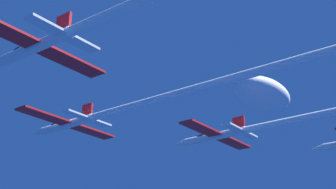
{
  "coord_description": "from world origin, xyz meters",
  "views": [
    {
      "loc": [
        -41.01,
        -49.45,
        -20.61
      ],
      "look_at": [
        -0.05,
        -18.78,
        0.1
      ],
      "focal_mm": 51.29,
      "sensor_mm": 36.0,
      "label": 1
    }
  ],
  "objects": [
    {
      "name": "jet_lead",
      "position": [
        0.72,
        -13.89,
        0.27
      ],
      "size": [
        16.18,
        48.19,
        2.68
      ],
      "color": "white"
    },
    {
      "name": "jet_right_wing",
      "position": [
        15.83,
        -31.05,
        -0.37
      ],
      "size": [
        16.18,
        54.0,
        2.68
      ],
      "color": "white"
    },
    {
      "name": "cloud_wispy",
      "position": [
        63.33,
        -1.33,
        24.67
      ],
      "size": [
        20.91,
        11.5,
        7.32
      ],
      "primitive_type": "ellipsoid",
      "color": "white"
    }
  ]
}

